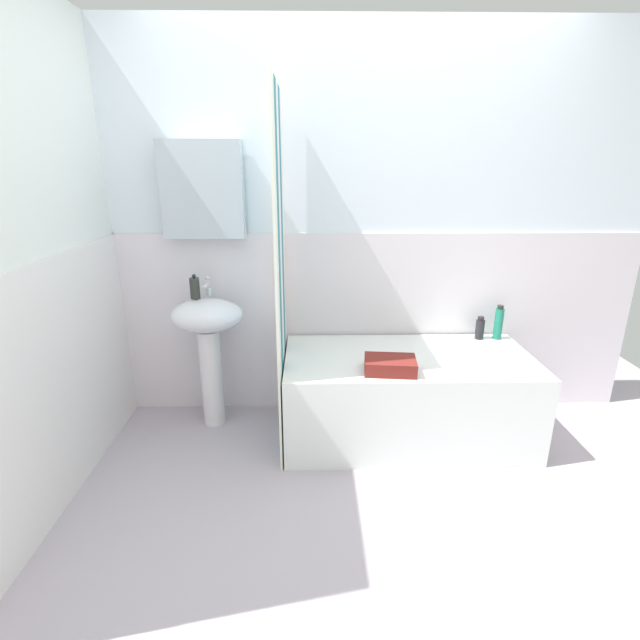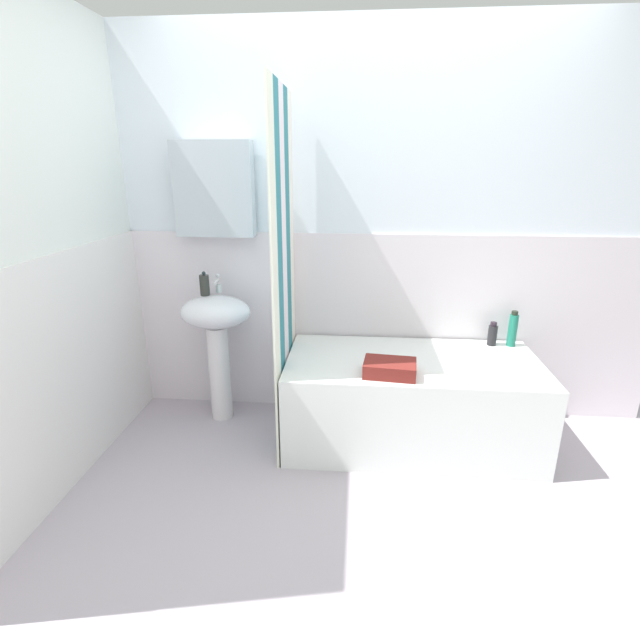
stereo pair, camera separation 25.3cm
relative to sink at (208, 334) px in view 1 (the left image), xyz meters
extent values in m
cube|color=#B6AAB7|center=(0.95, -1.03, -0.63)|extent=(4.80, 5.60, 0.04)
cube|color=white|center=(0.95, 0.24, 0.59)|extent=(3.60, 0.05, 2.40)
cube|color=white|center=(0.95, 0.21, -0.01)|extent=(3.60, 0.02, 1.20)
cube|color=silver|center=(0.00, 0.15, 0.85)|extent=(0.48, 0.12, 0.56)
cube|color=white|center=(-0.62, -0.69, 0.59)|extent=(0.05, 1.81, 2.40)
cube|color=white|center=(-0.59, -0.69, -0.01)|extent=(0.02, 1.81, 1.20)
cylinder|color=white|center=(0.00, 0.00, -0.29)|extent=(0.14, 0.14, 0.63)
ellipsoid|color=white|center=(0.00, 0.00, 0.12)|extent=(0.44, 0.34, 0.20)
cylinder|color=silver|center=(0.00, 0.10, 0.25)|extent=(0.03, 0.03, 0.05)
cylinder|color=silver|center=(0.00, 0.05, 0.30)|extent=(0.02, 0.10, 0.02)
sphere|color=silver|center=(0.00, 0.10, 0.33)|extent=(0.03, 0.03, 0.03)
cylinder|color=#2D2F2A|center=(-0.07, 0.03, 0.29)|extent=(0.06, 0.06, 0.13)
sphere|color=#1D2C2E|center=(-0.07, 0.03, 0.36)|extent=(0.02, 0.02, 0.02)
cube|color=white|center=(1.21, -0.17, -0.35)|extent=(1.46, 0.72, 0.53)
cube|color=white|center=(0.47, -0.46, 0.39)|extent=(0.01, 0.14, 2.00)
cube|color=teal|center=(0.47, -0.32, 0.39)|extent=(0.01, 0.14, 2.00)
cube|color=white|center=(0.47, -0.17, 0.39)|extent=(0.01, 0.14, 2.00)
cube|color=teal|center=(0.47, -0.03, 0.39)|extent=(0.01, 0.14, 2.00)
cube|color=white|center=(0.47, 0.12, 0.39)|extent=(0.01, 0.14, 2.00)
cylinder|color=#1D775F|center=(1.84, 0.11, 0.02)|extent=(0.05, 0.05, 0.20)
cylinder|color=black|center=(1.84, 0.11, 0.13)|extent=(0.04, 0.04, 0.02)
cylinder|color=black|center=(1.73, 0.11, -0.02)|extent=(0.06, 0.06, 0.13)
cylinder|color=#281D28|center=(1.73, 0.11, 0.06)|extent=(0.04, 0.04, 0.02)
cube|color=maroon|center=(1.07, -0.39, -0.04)|extent=(0.30, 0.22, 0.08)
camera|label=1|loc=(0.64, -2.73, 1.00)|focal=26.35mm
camera|label=2|loc=(0.89, -2.72, 1.00)|focal=26.35mm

